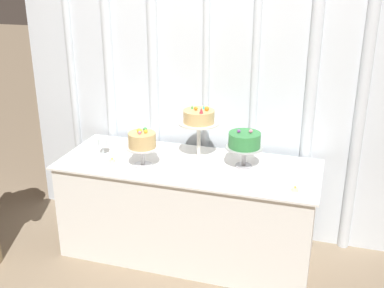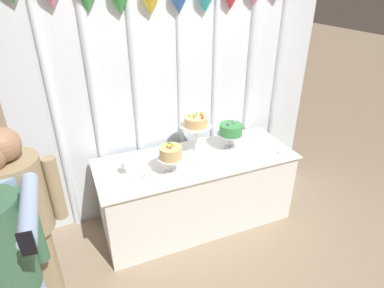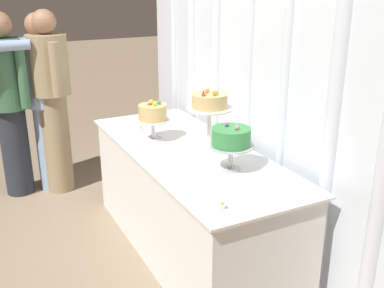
{
  "view_description": "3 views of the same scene",
  "coord_description": "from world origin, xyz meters",
  "px_view_note": "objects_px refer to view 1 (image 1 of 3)",
  "views": [
    {
      "loc": [
        0.98,
        -2.98,
        2.17
      ],
      "look_at": [
        0.0,
        0.19,
        0.88
      ],
      "focal_mm": 44.5,
      "sensor_mm": 36.0,
      "label": 1
    },
    {
      "loc": [
        -1.08,
        -2.36,
        2.34
      ],
      "look_at": [
        -0.01,
        0.18,
        0.88
      ],
      "focal_mm": 30.22,
      "sensor_mm": 36.0,
      "label": 2
    },
    {
      "loc": [
        2.55,
        -1.18,
        1.84
      ],
      "look_at": [
        0.02,
        0.11,
        0.81
      ],
      "focal_mm": 42.94,
      "sensor_mm": 36.0,
      "label": 3
    }
  ],
  "objects_px": {
    "cake_table": "(188,209)",
    "wine_glass": "(102,142)",
    "cake_display_rightmost": "(244,142)",
    "cake_display_leftmost": "(142,142)",
    "cake_display_center": "(199,119)",
    "tealight_far_left": "(112,161)",
    "tealight_near_left": "(295,190)"
  },
  "relations": [
    {
      "from": "cake_display_rightmost",
      "to": "tealight_far_left",
      "type": "relative_size",
      "value": 6.34
    },
    {
      "from": "tealight_far_left",
      "to": "cake_display_rightmost",
      "type": "bearing_deg",
      "value": 11.94
    },
    {
      "from": "cake_display_center",
      "to": "cake_display_rightmost",
      "type": "relative_size",
      "value": 1.47
    },
    {
      "from": "cake_display_leftmost",
      "to": "tealight_far_left",
      "type": "relative_size",
      "value": 6.39
    },
    {
      "from": "cake_table",
      "to": "cake_display_center",
      "type": "xyz_separation_m",
      "value": [
        0.05,
        0.12,
        0.69
      ]
    },
    {
      "from": "cake_table",
      "to": "cake_display_center",
      "type": "height_order",
      "value": "cake_display_center"
    },
    {
      "from": "wine_glass",
      "to": "tealight_near_left",
      "type": "bearing_deg",
      "value": -7.85
    },
    {
      "from": "wine_glass",
      "to": "tealight_far_left",
      "type": "distance_m",
      "value": 0.2
    },
    {
      "from": "tealight_far_left",
      "to": "cake_display_leftmost",
      "type": "bearing_deg",
      "value": 0.03
    },
    {
      "from": "cake_display_rightmost",
      "to": "wine_glass",
      "type": "height_order",
      "value": "cake_display_rightmost"
    },
    {
      "from": "cake_display_rightmost",
      "to": "tealight_near_left",
      "type": "distance_m",
      "value": 0.53
    },
    {
      "from": "cake_display_leftmost",
      "to": "cake_display_rightmost",
      "type": "bearing_deg",
      "value": 15.93
    },
    {
      "from": "cake_display_center",
      "to": "tealight_far_left",
      "type": "xyz_separation_m",
      "value": [
        -0.6,
        -0.25,
        -0.3
      ]
    },
    {
      "from": "tealight_near_left",
      "to": "cake_display_leftmost",
      "type": "bearing_deg",
      "value": 175.27
    },
    {
      "from": "cake_table",
      "to": "wine_glass",
      "type": "distance_m",
      "value": 0.84
    },
    {
      "from": "tealight_far_left",
      "to": "tealight_near_left",
      "type": "relative_size",
      "value": 0.97
    },
    {
      "from": "wine_glass",
      "to": "cake_display_rightmost",
      "type": "bearing_deg",
      "value": 4.64
    },
    {
      "from": "cake_display_leftmost",
      "to": "cake_display_center",
      "type": "xyz_separation_m",
      "value": [
        0.35,
        0.25,
        0.12
      ]
    },
    {
      "from": "cake_display_rightmost",
      "to": "wine_glass",
      "type": "bearing_deg",
      "value": -175.36
    },
    {
      "from": "cake_table",
      "to": "tealight_near_left",
      "type": "height_order",
      "value": "tealight_near_left"
    },
    {
      "from": "cake_display_leftmost",
      "to": "wine_glass",
      "type": "distance_m",
      "value": 0.41
    },
    {
      "from": "cake_display_leftmost",
      "to": "cake_table",
      "type": "bearing_deg",
      "value": 23.26
    },
    {
      "from": "cake_table",
      "to": "cake_display_center",
      "type": "bearing_deg",
      "value": 69.5
    },
    {
      "from": "wine_glass",
      "to": "tealight_near_left",
      "type": "xyz_separation_m",
      "value": [
        1.49,
        -0.21,
        -0.09
      ]
    },
    {
      "from": "cake_display_leftmost",
      "to": "tealight_far_left",
      "type": "height_order",
      "value": "cake_display_leftmost"
    },
    {
      "from": "cake_display_rightmost",
      "to": "tealight_near_left",
      "type": "bearing_deg",
      "value": -36.27
    },
    {
      "from": "cake_display_rightmost",
      "to": "tealight_near_left",
      "type": "height_order",
      "value": "cake_display_rightmost"
    },
    {
      "from": "wine_glass",
      "to": "tealight_far_left",
      "type": "xyz_separation_m",
      "value": [
        0.13,
        -0.11,
        -0.09
      ]
    },
    {
      "from": "cake_table",
      "to": "cake_display_center",
      "type": "distance_m",
      "value": 0.7
    },
    {
      "from": "cake_display_leftmost",
      "to": "wine_glass",
      "type": "relative_size",
      "value": 2.16
    },
    {
      "from": "cake_table",
      "to": "tealight_near_left",
      "type": "bearing_deg",
      "value": -15.51
    },
    {
      "from": "cake_table",
      "to": "wine_glass",
      "type": "relative_size",
      "value": 14.33
    }
  ]
}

